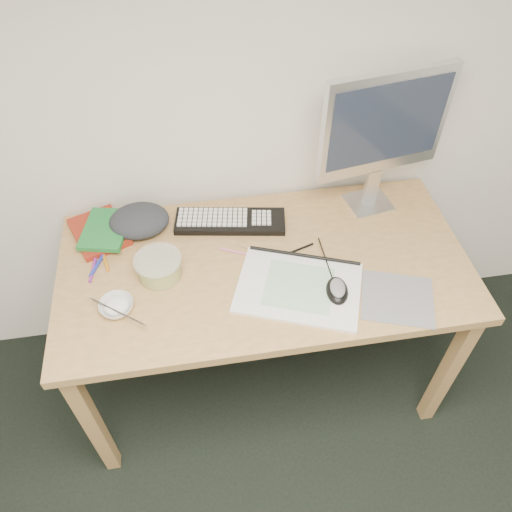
{
  "coord_description": "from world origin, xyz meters",
  "views": [
    {
      "loc": [
        -0.37,
        0.31,
        2.02
      ],
      "look_at": [
        -0.2,
        1.39,
        0.83
      ],
      "focal_mm": 35.0,
      "sensor_mm": 36.0,
      "label": 1
    }
  ],
  "objects_px": {
    "sketchpad": "(299,287)",
    "rice_bowl": "(117,306)",
    "keyboard": "(230,221)",
    "desk": "(264,278)",
    "monitor": "(384,128)"
  },
  "relations": [
    {
      "from": "desk",
      "to": "rice_bowl",
      "type": "relative_size",
      "value": 12.99
    },
    {
      "from": "rice_bowl",
      "to": "desk",
      "type": "bearing_deg",
      "value": 14.0
    },
    {
      "from": "desk",
      "to": "monitor",
      "type": "distance_m",
      "value": 0.66
    },
    {
      "from": "rice_bowl",
      "to": "sketchpad",
      "type": "bearing_deg",
      "value": -0.7
    },
    {
      "from": "sketchpad",
      "to": "rice_bowl",
      "type": "height_order",
      "value": "rice_bowl"
    },
    {
      "from": "keyboard",
      "to": "monitor",
      "type": "distance_m",
      "value": 0.63
    },
    {
      "from": "keyboard",
      "to": "desk",
      "type": "bearing_deg",
      "value": -56.92
    },
    {
      "from": "monitor",
      "to": "rice_bowl",
      "type": "distance_m",
      "value": 1.05
    },
    {
      "from": "monitor",
      "to": "rice_bowl",
      "type": "bearing_deg",
      "value": -168.59
    },
    {
      "from": "sketchpad",
      "to": "keyboard",
      "type": "xyz_separation_m",
      "value": [
        -0.18,
        0.34,
        0.01
      ]
    },
    {
      "from": "desk",
      "to": "keyboard",
      "type": "distance_m",
      "value": 0.25
    },
    {
      "from": "desk",
      "to": "sketchpad",
      "type": "distance_m",
      "value": 0.18
    },
    {
      "from": "desk",
      "to": "keyboard",
      "type": "height_order",
      "value": "keyboard"
    },
    {
      "from": "desk",
      "to": "monitor",
      "type": "height_order",
      "value": "monitor"
    },
    {
      "from": "keyboard",
      "to": "monitor",
      "type": "height_order",
      "value": "monitor"
    }
  ]
}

